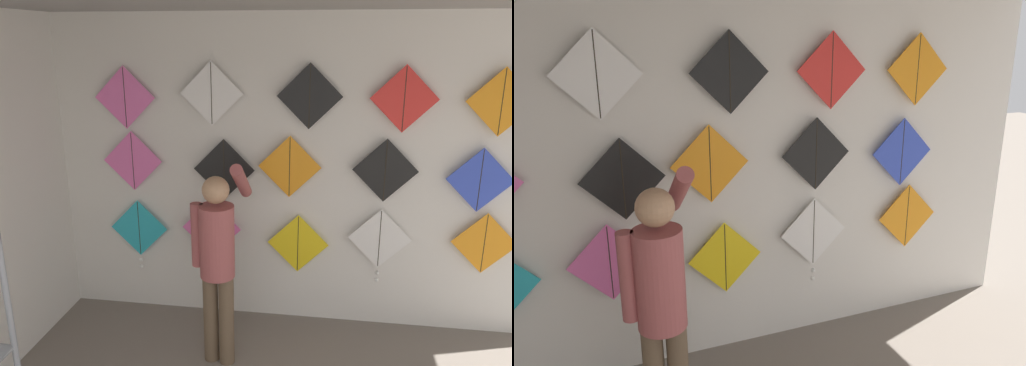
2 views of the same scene
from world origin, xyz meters
The scene contains 17 objects.
back_panel centered at (0.00, 3.83, 1.40)m, with size 5.25×0.06×2.80m, color silver.
shopkeeper centered at (-0.58, 3.03, 0.96)m, with size 0.43×0.56×1.70m.
kite_0 centered at (-1.51, 3.74, 0.82)m, with size 0.55×0.04×0.69m.
kite_1 centered at (-0.81, 3.74, 0.88)m, with size 0.55×0.01×0.55m.
kite_2 centered at (0.00, 3.74, 0.78)m, with size 0.55×0.01×0.55m.
kite_3 centered at (0.72, 3.74, 0.85)m, with size 0.55×0.04×0.69m.
kite_4 centered at (1.60, 3.74, 0.88)m, with size 0.55×0.01×0.55m.
kite_5 centered at (-1.53, 3.74, 1.50)m, with size 0.55×0.01×0.55m.
kite_6 centered at (-0.68, 3.74, 1.45)m, with size 0.55×0.01×0.55m.
kite_7 centered at (-0.09, 3.74, 1.50)m, with size 0.55×0.01×0.55m.
kite_8 centered at (0.73, 3.74, 1.50)m, with size 0.55×0.01×0.55m.
kite_9 centered at (1.50, 3.74, 1.45)m, with size 0.55×0.01×0.55m.
kite_10 centered at (-1.56, 3.74, 2.07)m, with size 0.55×0.01×0.55m.
kite_11 centered at (-0.77, 3.74, 2.12)m, with size 0.55×0.01×0.55m.
kite_12 centered at (0.07, 3.74, 2.11)m, with size 0.55×0.01×0.55m.
kite_13 centered at (0.83, 3.74, 2.11)m, with size 0.55×0.01×0.55m.
kite_14 centered at (1.59, 3.74, 2.09)m, with size 0.55×0.01×0.55m.
Camera 1 is at (0.25, -0.48, 2.60)m, focal length 35.00 mm.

